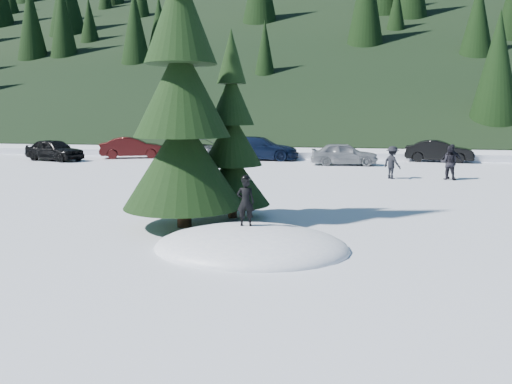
% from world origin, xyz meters
% --- Properties ---
extents(ground, '(200.00, 200.00, 0.00)m').
position_xyz_m(ground, '(0.00, 0.00, 0.00)').
color(ground, white).
rests_on(ground, ground).
extents(snow_mound, '(4.48, 3.52, 0.96)m').
position_xyz_m(snow_mound, '(0.00, 0.00, 0.00)').
color(snow_mound, white).
rests_on(snow_mound, ground).
extents(forest_hillside, '(200.00, 60.00, 25.00)m').
position_xyz_m(forest_hillside, '(0.00, 54.00, 12.50)').
color(forest_hillside, black).
rests_on(forest_hillside, ground).
extents(spruce_tall, '(3.20, 3.20, 8.60)m').
position_xyz_m(spruce_tall, '(-2.20, 1.80, 3.32)').
color(spruce_tall, black).
rests_on(spruce_tall, ground).
extents(spruce_short, '(2.20, 2.20, 5.37)m').
position_xyz_m(spruce_short, '(-1.20, 3.20, 2.10)').
color(spruce_short, black).
rests_on(spruce_short, ground).
extents(child_skier, '(0.43, 0.30, 1.11)m').
position_xyz_m(child_skier, '(-0.17, 0.20, 1.03)').
color(child_skier, black).
rests_on(child_skier, snow_mound).
extents(adult_0, '(0.90, 0.79, 1.55)m').
position_xyz_m(adult_0, '(6.60, 13.13, 0.78)').
color(adult_0, black).
rests_on(adult_0, ground).
extents(adult_1, '(1.03, 0.70, 1.62)m').
position_xyz_m(adult_1, '(6.75, 13.32, 0.81)').
color(adult_1, black).
rests_on(adult_1, ground).
extents(adult_2, '(1.06, 1.11, 1.52)m').
position_xyz_m(adult_2, '(4.08, 12.99, 0.76)').
color(adult_2, black).
rests_on(adult_2, ground).
extents(car_0, '(4.36, 2.74, 1.38)m').
position_xyz_m(car_0, '(-16.38, 18.03, 0.69)').
color(car_0, black).
rests_on(car_0, ground).
extents(car_1, '(4.49, 3.05, 1.40)m').
position_xyz_m(car_1, '(-12.30, 20.74, 0.70)').
color(car_1, '#360A09').
rests_on(car_1, ground).
extents(car_2, '(5.47, 4.10, 1.38)m').
position_xyz_m(car_2, '(-7.48, 20.25, 0.69)').
color(car_2, '#47494E').
rests_on(car_2, ground).
extents(car_3, '(5.26, 2.37, 1.50)m').
position_xyz_m(car_3, '(-3.67, 21.07, 0.75)').
color(car_3, black).
rests_on(car_3, ground).
extents(car_4, '(3.95, 1.76, 1.32)m').
position_xyz_m(car_4, '(1.80, 18.75, 0.66)').
color(car_4, gray).
rests_on(car_4, ground).
extents(car_5, '(4.22, 2.01, 1.33)m').
position_xyz_m(car_5, '(7.58, 21.79, 0.67)').
color(car_5, black).
rests_on(car_5, ground).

